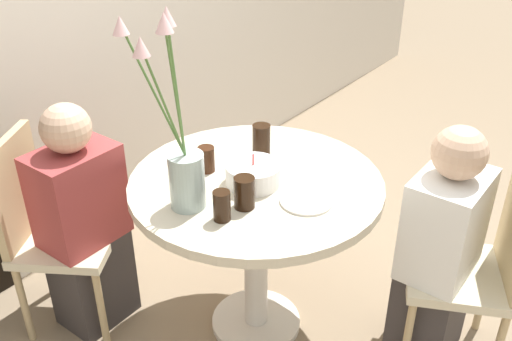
{
  "coord_description": "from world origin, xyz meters",
  "views": [
    {
      "loc": [
        -1.54,
        -1.16,
        1.91
      ],
      "look_at": [
        0.0,
        0.0,
        0.81
      ],
      "focal_mm": 40.0,
      "sensor_mm": 36.0,
      "label": 1
    }
  ],
  "objects_px": {
    "drink_glass_3": "(244,192)",
    "person_guest": "(439,257)",
    "drink_glass_2": "(222,206)",
    "person_woman": "(84,227)",
    "drink_glass_1": "(261,140)",
    "chair_far_back": "(47,223)",
    "flower_vase": "(181,158)",
    "birthday_cake": "(253,174)",
    "side_plate": "(306,201)",
    "chair_right_flank": "(482,260)",
    "drink_glass_0": "(206,159)"
  },
  "relations": [
    {
      "from": "flower_vase",
      "to": "side_plate",
      "type": "bearing_deg",
      "value": -47.77
    },
    {
      "from": "birthday_cake",
      "to": "flower_vase",
      "type": "height_order",
      "value": "flower_vase"
    },
    {
      "from": "drink_glass_1",
      "to": "person_guest",
      "type": "relative_size",
      "value": 0.13
    },
    {
      "from": "chair_right_flank",
      "to": "flower_vase",
      "type": "relative_size",
      "value": 1.22
    },
    {
      "from": "side_plate",
      "to": "drink_glass_2",
      "type": "relative_size",
      "value": 1.76
    },
    {
      "from": "flower_vase",
      "to": "person_woman",
      "type": "height_order",
      "value": "flower_vase"
    },
    {
      "from": "person_woman",
      "to": "birthday_cake",
      "type": "bearing_deg",
      "value": -60.11
    },
    {
      "from": "chair_right_flank",
      "to": "side_plate",
      "type": "relative_size",
      "value": 4.59
    },
    {
      "from": "person_guest",
      "to": "birthday_cake",
      "type": "bearing_deg",
      "value": 118.26
    },
    {
      "from": "side_plate",
      "to": "person_woman",
      "type": "bearing_deg",
      "value": 113.3
    },
    {
      "from": "person_guest",
      "to": "person_woman",
      "type": "bearing_deg",
      "value": 119.07
    },
    {
      "from": "drink_glass_1",
      "to": "person_guest",
      "type": "distance_m",
      "value": 0.85
    },
    {
      "from": "flower_vase",
      "to": "person_woman",
      "type": "bearing_deg",
      "value": 98.0
    },
    {
      "from": "drink_glass_0",
      "to": "drink_glass_3",
      "type": "bearing_deg",
      "value": -112.44
    },
    {
      "from": "person_woman",
      "to": "drink_glass_2",
      "type": "bearing_deg",
      "value": -81.6
    },
    {
      "from": "chair_right_flank",
      "to": "person_guest",
      "type": "bearing_deg",
      "value": -90.0
    },
    {
      "from": "drink_glass_3",
      "to": "person_guest",
      "type": "distance_m",
      "value": 0.84
    },
    {
      "from": "chair_far_back",
      "to": "person_guest",
      "type": "bearing_deg",
      "value": -92.93
    },
    {
      "from": "birthday_cake",
      "to": "person_woman",
      "type": "distance_m",
      "value": 0.79
    },
    {
      "from": "drink_glass_2",
      "to": "drink_glass_3",
      "type": "height_order",
      "value": "drink_glass_3"
    },
    {
      "from": "chair_right_flank",
      "to": "drink_glass_2",
      "type": "xyz_separation_m",
      "value": [
        -0.68,
        0.74,
        0.32
      ]
    },
    {
      "from": "side_plate",
      "to": "drink_glass_1",
      "type": "relative_size",
      "value": 1.41
    },
    {
      "from": "drink_glass_0",
      "to": "drink_glass_1",
      "type": "bearing_deg",
      "value": -22.23
    },
    {
      "from": "chair_right_flank",
      "to": "drink_glass_0",
      "type": "height_order",
      "value": "chair_right_flank"
    },
    {
      "from": "drink_glass_0",
      "to": "drink_glass_3",
      "type": "relative_size",
      "value": 0.87
    },
    {
      "from": "drink_glass_2",
      "to": "person_woman",
      "type": "relative_size",
      "value": 0.11
    },
    {
      "from": "drink_glass_3",
      "to": "flower_vase",
      "type": "bearing_deg",
      "value": 129.35
    },
    {
      "from": "birthday_cake",
      "to": "person_guest",
      "type": "distance_m",
      "value": 0.81
    },
    {
      "from": "birthday_cake",
      "to": "drink_glass_0",
      "type": "distance_m",
      "value": 0.21
    },
    {
      "from": "chair_far_back",
      "to": "drink_glass_2",
      "type": "height_order",
      "value": "chair_far_back"
    },
    {
      "from": "flower_vase",
      "to": "drink_glass_0",
      "type": "height_order",
      "value": "flower_vase"
    },
    {
      "from": "drink_glass_2",
      "to": "flower_vase",
      "type": "bearing_deg",
      "value": 99.8
    },
    {
      "from": "drink_glass_1",
      "to": "person_woman",
      "type": "xyz_separation_m",
      "value": [
        -0.57,
        0.52,
        -0.34
      ]
    },
    {
      "from": "person_guest",
      "to": "drink_glass_3",
      "type": "bearing_deg",
      "value": 130.94
    },
    {
      "from": "chair_far_back",
      "to": "chair_right_flank",
      "type": "bearing_deg",
      "value": -93.25
    },
    {
      "from": "chair_right_flank",
      "to": "side_plate",
      "type": "xyz_separation_m",
      "value": [
        -0.41,
        0.56,
        0.27
      ]
    },
    {
      "from": "drink_glass_2",
      "to": "birthday_cake",
      "type": "bearing_deg",
      "value": 13.25
    },
    {
      "from": "drink_glass_3",
      "to": "person_guest",
      "type": "relative_size",
      "value": 0.11
    },
    {
      "from": "chair_far_back",
      "to": "drink_glass_1",
      "type": "height_order",
      "value": "drink_glass_1"
    },
    {
      "from": "drink_glass_2",
      "to": "person_woman",
      "type": "height_order",
      "value": "person_woman"
    },
    {
      "from": "side_plate",
      "to": "person_guest",
      "type": "bearing_deg",
      "value": -50.76
    },
    {
      "from": "chair_right_flank",
      "to": "drink_glass_3",
      "type": "distance_m",
      "value": 0.98
    },
    {
      "from": "chair_far_back",
      "to": "flower_vase",
      "type": "relative_size",
      "value": 1.22
    },
    {
      "from": "chair_far_back",
      "to": "drink_glass_3",
      "type": "distance_m",
      "value": 0.95
    },
    {
      "from": "chair_far_back",
      "to": "drink_glass_2",
      "type": "relative_size",
      "value": 8.07
    },
    {
      "from": "chair_far_back",
      "to": "person_guest",
      "type": "height_order",
      "value": "person_guest"
    },
    {
      "from": "drink_glass_2",
      "to": "person_guest",
      "type": "xyz_separation_m",
      "value": [
        0.61,
        -0.59,
        -0.33
      ]
    },
    {
      "from": "chair_right_flank",
      "to": "person_woman",
      "type": "distance_m",
      "value": 1.63
    },
    {
      "from": "chair_far_back",
      "to": "flower_vase",
      "type": "distance_m",
      "value": 0.84
    },
    {
      "from": "side_plate",
      "to": "person_woman",
      "type": "height_order",
      "value": "person_woman"
    }
  ]
}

